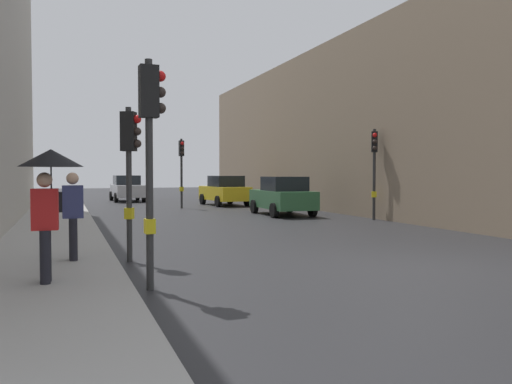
{
  "coord_description": "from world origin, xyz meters",
  "views": [
    {
      "loc": [
        -6.58,
        -8.81,
        1.92
      ],
      "look_at": [
        -0.02,
        9.02,
        1.23
      ],
      "focal_mm": 36.55,
      "sensor_mm": 36.0,
      "label": 1
    }
  ],
  "objects_px": {
    "car_green_estate": "(283,196)",
    "pedestrian_with_grey_backpack": "(70,211)",
    "traffic_light_mid_street": "(374,157)",
    "traffic_light_near_right": "(130,155)",
    "traffic_light_near_left": "(151,132)",
    "traffic_light_far_median": "(182,160)",
    "pedestrian_with_umbrella": "(49,178)",
    "car_yellow_taxi": "(225,191)",
    "car_silver_hatchback": "(127,188)"
  },
  "relations": [
    {
      "from": "car_green_estate",
      "to": "pedestrian_with_grey_backpack",
      "type": "distance_m",
      "value": 14.18
    },
    {
      "from": "traffic_light_mid_street",
      "to": "car_green_estate",
      "type": "relative_size",
      "value": 0.87
    },
    {
      "from": "traffic_light_near_right",
      "to": "traffic_light_near_left",
      "type": "distance_m",
      "value": 2.89
    },
    {
      "from": "traffic_light_far_median",
      "to": "pedestrian_with_umbrella",
      "type": "bearing_deg",
      "value": -108.06
    },
    {
      "from": "traffic_light_mid_street",
      "to": "traffic_light_far_median",
      "type": "distance_m",
      "value": 11.32
    },
    {
      "from": "traffic_light_near_left",
      "to": "car_yellow_taxi",
      "type": "bearing_deg",
      "value": 70.2
    },
    {
      "from": "traffic_light_far_median",
      "to": "traffic_light_near_left",
      "type": "height_order",
      "value": "traffic_light_far_median"
    },
    {
      "from": "traffic_light_near_right",
      "to": "car_yellow_taxi",
      "type": "relative_size",
      "value": 0.77
    },
    {
      "from": "traffic_light_near_right",
      "to": "traffic_light_near_left",
      "type": "height_order",
      "value": "traffic_light_near_left"
    },
    {
      "from": "car_silver_hatchback",
      "to": "traffic_light_near_left",
      "type": "bearing_deg",
      "value": -95.47
    },
    {
      "from": "traffic_light_near_left",
      "to": "traffic_light_far_median",
      "type": "bearing_deg",
      "value": 76.53
    },
    {
      "from": "traffic_light_near_left",
      "to": "car_yellow_taxi",
      "type": "xyz_separation_m",
      "value": [
        7.61,
        21.12,
        -1.71
      ]
    },
    {
      "from": "traffic_light_near_right",
      "to": "pedestrian_with_grey_backpack",
      "type": "bearing_deg",
      "value": -164.93
    },
    {
      "from": "traffic_light_mid_street",
      "to": "pedestrian_with_grey_backpack",
      "type": "distance_m",
      "value": 13.83
    },
    {
      "from": "car_silver_hatchback",
      "to": "pedestrian_with_grey_backpack",
      "type": "xyz_separation_m",
      "value": [
        -3.87,
        -25.19,
        0.29
      ]
    },
    {
      "from": "traffic_light_near_left",
      "to": "car_silver_hatchback",
      "type": "height_order",
      "value": "traffic_light_near_left"
    },
    {
      "from": "traffic_light_mid_street",
      "to": "car_silver_hatchback",
      "type": "height_order",
      "value": "traffic_light_mid_street"
    },
    {
      "from": "car_yellow_taxi",
      "to": "pedestrian_with_grey_backpack",
      "type": "height_order",
      "value": "pedestrian_with_grey_backpack"
    },
    {
      "from": "traffic_light_near_right",
      "to": "car_green_estate",
      "type": "distance_m",
      "value": 13.23
    },
    {
      "from": "car_silver_hatchback",
      "to": "pedestrian_with_umbrella",
      "type": "distance_m",
      "value": 27.7
    },
    {
      "from": "traffic_light_mid_street",
      "to": "car_green_estate",
      "type": "distance_m",
      "value": 4.71
    },
    {
      "from": "car_green_estate",
      "to": "traffic_light_mid_street",
      "type": "bearing_deg",
      "value": -55.04
    },
    {
      "from": "traffic_light_mid_street",
      "to": "car_silver_hatchback",
      "type": "relative_size",
      "value": 0.87
    },
    {
      "from": "car_silver_hatchback",
      "to": "car_green_estate",
      "type": "height_order",
      "value": "same"
    },
    {
      "from": "pedestrian_with_umbrella",
      "to": "traffic_light_far_median",
      "type": "bearing_deg",
      "value": 71.94
    },
    {
      "from": "traffic_light_far_median",
      "to": "traffic_light_near_left",
      "type": "distance_m",
      "value": 19.91
    },
    {
      "from": "traffic_light_near_right",
      "to": "car_green_estate",
      "type": "xyz_separation_m",
      "value": [
        8.02,
        10.43,
        -1.42
      ]
    },
    {
      "from": "traffic_light_mid_street",
      "to": "car_silver_hatchback",
      "type": "distance_m",
      "value": 19.75
    },
    {
      "from": "traffic_light_far_median",
      "to": "traffic_light_near_left",
      "type": "bearing_deg",
      "value": -103.47
    },
    {
      "from": "car_green_estate",
      "to": "pedestrian_with_umbrella",
      "type": "xyz_separation_m",
      "value": [
        -9.57,
        -12.93,
        0.96
      ]
    },
    {
      "from": "traffic_light_mid_street",
      "to": "car_silver_hatchback",
      "type": "xyz_separation_m",
      "value": [
        -7.88,
        18.04,
        -1.68
      ]
    },
    {
      "from": "traffic_light_near_left",
      "to": "car_yellow_taxi",
      "type": "relative_size",
      "value": 0.87
    },
    {
      "from": "car_green_estate",
      "to": "car_yellow_taxi",
      "type": "relative_size",
      "value": 0.98
    },
    {
      "from": "car_green_estate",
      "to": "pedestrian_with_umbrella",
      "type": "height_order",
      "value": "pedestrian_with_umbrella"
    },
    {
      "from": "traffic_light_near_right",
      "to": "car_green_estate",
      "type": "relative_size",
      "value": 0.78
    },
    {
      "from": "traffic_light_far_median",
      "to": "car_green_estate",
      "type": "height_order",
      "value": "traffic_light_far_median"
    },
    {
      "from": "traffic_light_mid_street",
      "to": "traffic_light_near_left",
      "type": "distance_m",
      "value": 14.32
    },
    {
      "from": "traffic_light_near_right",
      "to": "car_green_estate",
      "type": "height_order",
      "value": "traffic_light_near_right"
    },
    {
      "from": "traffic_light_near_right",
      "to": "car_yellow_taxi",
      "type": "height_order",
      "value": "traffic_light_near_right"
    },
    {
      "from": "traffic_light_near_left",
      "to": "car_green_estate",
      "type": "xyz_separation_m",
      "value": [
        8.01,
        13.3,
        -1.71
      ]
    },
    {
      "from": "traffic_light_far_median",
      "to": "car_yellow_taxi",
      "type": "relative_size",
      "value": 0.87
    },
    {
      "from": "traffic_light_near_left",
      "to": "pedestrian_with_umbrella",
      "type": "bearing_deg",
      "value": 166.45
    },
    {
      "from": "traffic_light_far_median",
      "to": "car_yellow_taxi",
      "type": "height_order",
      "value": "traffic_light_far_median"
    },
    {
      "from": "car_silver_hatchback",
      "to": "car_green_estate",
      "type": "xyz_separation_m",
      "value": [
        5.36,
        -14.44,
        0.0
      ]
    },
    {
      "from": "traffic_light_near_left",
      "to": "pedestrian_with_umbrella",
      "type": "height_order",
      "value": "traffic_light_near_left"
    },
    {
      "from": "pedestrian_with_grey_backpack",
      "to": "car_silver_hatchback",
      "type": "bearing_deg",
      "value": 81.26
    },
    {
      "from": "car_silver_hatchback",
      "to": "car_yellow_taxi",
      "type": "xyz_separation_m",
      "value": [
        4.95,
        -6.61,
        0.0
      ]
    },
    {
      "from": "car_green_estate",
      "to": "traffic_light_near_right",
      "type": "bearing_deg",
      "value": -127.55
    },
    {
      "from": "traffic_light_far_median",
      "to": "car_yellow_taxi",
      "type": "bearing_deg",
      "value": 30.66
    },
    {
      "from": "traffic_light_mid_street",
      "to": "traffic_light_near_left",
      "type": "bearing_deg",
      "value": -137.36
    }
  ]
}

